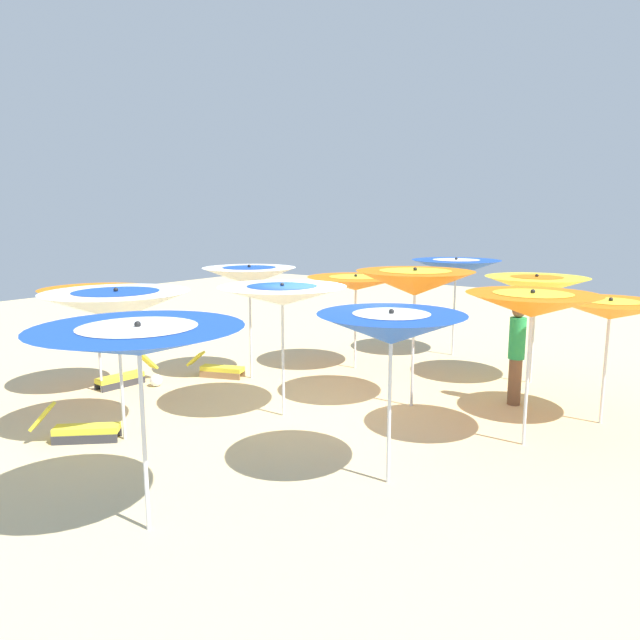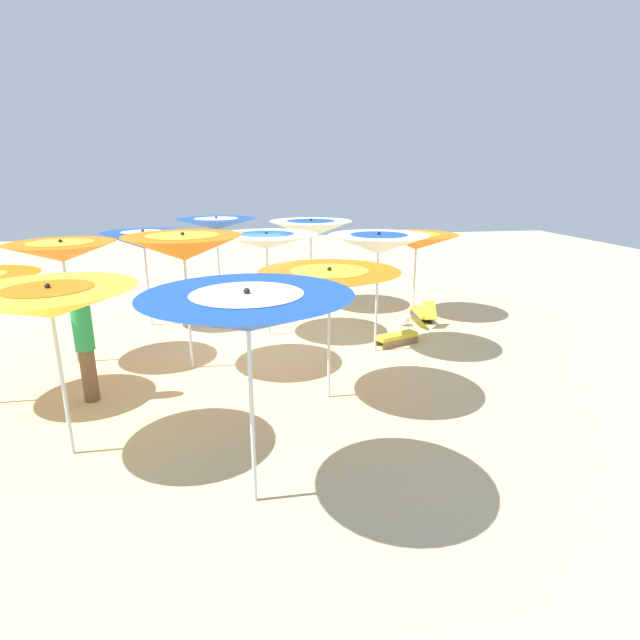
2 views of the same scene
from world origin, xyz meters
name	(u,v)px [view 2 (image 2 of 2)]	position (x,y,z in m)	size (l,w,h in m)	color
ground	(231,352)	(0.00, 0.00, -0.02)	(39.07, 39.07, 0.04)	beige
beach_umbrella_0	(416,241)	(4.73, 2.08, 1.92)	(2.10, 2.10, 2.17)	silver
beach_umbrella_1	(311,229)	(2.22, 3.37, 2.15)	(2.21, 2.21, 2.42)	silver
beach_umbrella_2	(216,224)	(-0.30, 4.88, 2.17)	(2.26, 2.26, 2.39)	silver
beach_umbrella_3	(378,244)	(2.99, -0.45, 2.24)	(1.98, 1.98, 2.49)	silver
beach_umbrella_4	(266,241)	(0.88, 1.03, 2.15)	(2.21, 2.21, 2.38)	silver
beach_umbrella_5	(144,240)	(-1.91, 2.27, 2.08)	(1.90, 1.90, 2.33)	silver
beach_umbrella_6	(329,280)	(1.61, -2.51, 1.99)	(2.23, 2.23, 2.20)	silver
beach_umbrella_7	(183,247)	(-0.72, -0.78, 2.31)	(2.13, 2.13, 2.59)	silver
beach_umbrella_8	(62,252)	(-2.99, -0.09, 2.19)	(1.95, 1.95, 2.42)	silver
beach_umbrella_9	(248,312)	(0.28, -5.07, 2.24)	(2.19, 2.19, 2.49)	silver
beach_umbrella_10	(50,303)	(-2.08, -3.65, 2.08)	(2.08, 2.08, 2.32)	silver
lounger_0	(400,335)	(3.65, -0.10, 0.19)	(1.31, 0.73, 0.53)	olive
lounger_1	(423,313)	(4.79, 1.51, 0.20)	(0.41, 1.37, 0.62)	#333338
lounger_2	(326,295)	(2.73, 3.81, 0.20)	(1.20, 1.11, 0.62)	#333338
beachgoer_0	(85,342)	(-2.25, -1.97, 1.01)	(0.30, 0.30, 1.90)	brown
beach_ball	(404,320)	(4.18, 1.18, 0.13)	(0.26, 0.26, 0.26)	white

